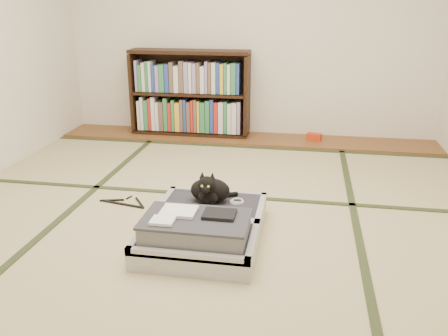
# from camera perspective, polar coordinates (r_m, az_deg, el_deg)

# --- Properties ---
(floor) EXTENTS (4.50, 4.50, 0.00)m
(floor) POSITION_cam_1_polar(r_m,az_deg,el_deg) (3.29, -1.92, -6.07)
(floor) COLOR #CBBB87
(floor) RESTS_ON ground
(wood_strip) EXTENTS (4.00, 0.50, 0.02)m
(wood_strip) POSITION_cam_1_polar(r_m,az_deg,el_deg) (5.14, 2.65, 3.58)
(wood_strip) COLOR brown
(wood_strip) RESTS_ON ground
(red_item) EXTENTS (0.17, 0.13, 0.07)m
(red_item) POSITION_cam_1_polar(r_m,az_deg,el_deg) (5.12, 10.77, 3.71)
(red_item) COLOR red
(red_item) RESTS_ON wood_strip
(tatami_borders) EXTENTS (4.00, 4.50, 0.01)m
(tatami_borders) POSITION_cam_1_polar(r_m,az_deg,el_deg) (3.74, -0.37, -2.78)
(tatami_borders) COLOR #2D381E
(tatami_borders) RESTS_ON ground
(bookcase) EXTENTS (1.29, 0.29, 0.92)m
(bookcase) POSITION_cam_1_polar(r_m,az_deg,el_deg) (5.22, -4.10, 8.78)
(bookcase) COLOR black
(bookcase) RESTS_ON wood_strip
(suitcase) EXTENTS (0.70, 0.93, 0.27)m
(suitcase) POSITION_cam_1_polar(r_m,az_deg,el_deg) (2.95, -2.53, -7.18)
(suitcase) COLOR #BABABF
(suitcase) RESTS_ON floor
(cat) EXTENTS (0.31, 0.31, 0.25)m
(cat) POSITION_cam_1_polar(r_m,az_deg,el_deg) (3.16, -1.73, -2.70)
(cat) COLOR black
(cat) RESTS_ON suitcase
(cable_coil) EXTENTS (0.10, 0.10, 0.02)m
(cable_coil) POSITION_cam_1_polar(r_m,az_deg,el_deg) (3.20, 1.58, -4.02)
(cable_coil) COLOR white
(cable_coil) RESTS_ON suitcase
(hanger) EXTENTS (0.37, 0.20, 0.01)m
(hanger) POSITION_cam_1_polar(r_m,az_deg,el_deg) (3.60, -11.91, -4.08)
(hanger) COLOR black
(hanger) RESTS_ON floor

